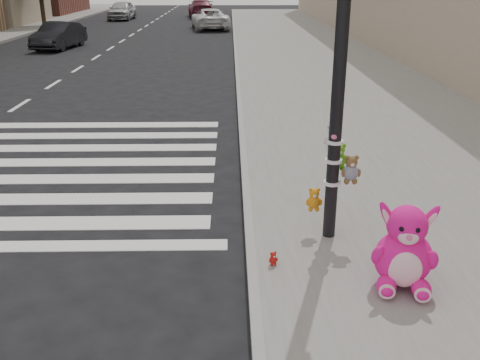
{
  "coord_description": "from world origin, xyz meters",
  "views": [
    {
      "loc": [
        1.3,
        -4.55,
        3.39
      ],
      "look_at": [
        1.43,
        2.28,
        0.75
      ],
      "focal_mm": 40.0,
      "sensor_mm": 36.0,
      "label": 1
    }
  ],
  "objects_px": {
    "pink_bunny": "(404,252)",
    "car_dark_far": "(59,35)",
    "red_teddy": "(273,258)",
    "car_white_near": "(210,19)",
    "signal_pole": "(338,109)"
  },
  "relations": [
    {
      "from": "pink_bunny",
      "to": "car_white_near",
      "type": "height_order",
      "value": "car_white_near"
    },
    {
      "from": "signal_pole",
      "to": "car_dark_far",
      "type": "xyz_separation_m",
      "value": [
        -9.52,
        20.16,
        -1.23
      ]
    },
    {
      "from": "signal_pole",
      "to": "car_white_near",
      "type": "distance_m",
      "value": 29.84
    },
    {
      "from": "signal_pole",
      "to": "car_white_near",
      "type": "bearing_deg",
      "value": 95.03
    },
    {
      "from": "signal_pole",
      "to": "car_white_near",
      "type": "xyz_separation_m",
      "value": [
        -2.62,
        29.7,
        -1.2
      ]
    },
    {
      "from": "car_dark_far",
      "to": "car_white_near",
      "type": "relative_size",
      "value": 0.81
    },
    {
      "from": "red_teddy",
      "to": "car_white_near",
      "type": "bearing_deg",
      "value": 73.0
    },
    {
      "from": "car_dark_far",
      "to": "car_white_near",
      "type": "bearing_deg",
      "value": 61.89
    },
    {
      "from": "signal_pole",
      "to": "red_teddy",
      "type": "distance_m",
      "value": 1.98
    },
    {
      "from": "pink_bunny",
      "to": "car_dark_far",
      "type": "relative_size",
      "value": 0.27
    },
    {
      "from": "pink_bunny",
      "to": "car_dark_far",
      "type": "height_order",
      "value": "car_dark_far"
    },
    {
      "from": "red_teddy",
      "to": "pink_bunny",
      "type": "bearing_deg",
      "value": -38.76
    },
    {
      "from": "pink_bunny",
      "to": "red_teddy",
      "type": "xyz_separation_m",
      "value": [
        -1.39,
        0.46,
        -0.32
      ]
    },
    {
      "from": "pink_bunny",
      "to": "car_dark_far",
      "type": "distance_m",
      "value": 23.67
    },
    {
      "from": "pink_bunny",
      "to": "red_teddy",
      "type": "height_order",
      "value": "pink_bunny"
    }
  ]
}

